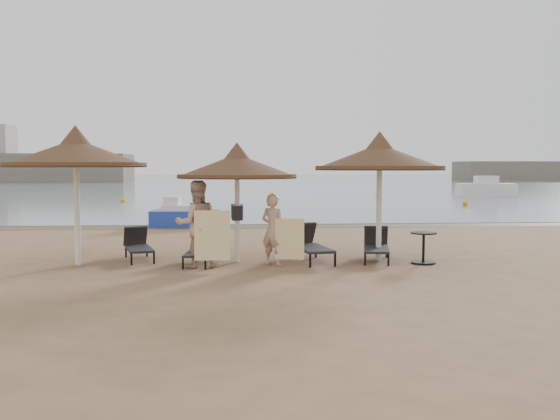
% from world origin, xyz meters
% --- Properties ---
extents(ground, '(160.00, 160.00, 0.00)m').
position_xyz_m(ground, '(0.00, 0.00, 0.00)').
color(ground, '#916B46').
rests_on(ground, ground).
extents(sea, '(200.00, 140.00, 0.03)m').
position_xyz_m(sea, '(0.00, 80.00, 0.01)').
color(sea, slate).
rests_on(sea, ground).
extents(wet_sand_strip, '(200.00, 1.60, 0.01)m').
position_xyz_m(wet_sand_strip, '(0.00, 9.40, 0.00)').
color(wet_sand_strip, brown).
rests_on(wet_sand_strip, ground).
extents(far_shore, '(150.00, 54.80, 12.00)m').
position_xyz_m(far_shore, '(-25.10, 77.82, 2.91)').
color(far_shore, '#77705D').
rests_on(far_shore, ground).
extents(palapa_left, '(3.17, 3.17, 3.15)m').
position_xyz_m(palapa_left, '(-3.82, 0.74, 2.50)').
color(palapa_left, white).
rests_on(palapa_left, ground).
extents(palapa_center, '(2.81, 2.81, 2.78)m').
position_xyz_m(palapa_center, '(-0.21, 0.87, 2.21)').
color(palapa_center, white).
rests_on(palapa_center, ground).
extents(palapa_right, '(3.07, 3.07, 3.05)m').
position_xyz_m(palapa_right, '(3.13, 0.84, 2.43)').
color(palapa_right, white).
rests_on(palapa_right, ground).
extents(lounger_far_left, '(0.96, 1.76, 0.75)m').
position_xyz_m(lounger_far_left, '(-2.59, 1.49, 0.34)').
color(lounger_far_left, black).
rests_on(lounger_far_left, ground).
extents(lounger_near_left, '(0.72, 1.67, 0.73)m').
position_xyz_m(lounger_near_left, '(-1.05, 0.71, 0.33)').
color(lounger_near_left, black).
rests_on(lounger_near_left, ground).
extents(lounger_near_right, '(0.94, 1.99, 0.86)m').
position_xyz_m(lounger_near_right, '(1.49, 0.96, 0.39)').
color(lounger_near_right, black).
rests_on(lounger_near_right, ground).
extents(lounger_far_right, '(0.92, 1.80, 0.77)m').
position_xyz_m(lounger_far_right, '(3.09, 0.94, 0.35)').
color(lounger_far_right, black).
rests_on(lounger_far_right, ground).
extents(side_table, '(0.59, 0.59, 0.72)m').
position_xyz_m(side_table, '(4.03, 0.26, 0.34)').
color(side_table, black).
rests_on(side_table, ground).
extents(person_left, '(1.14, 0.87, 2.22)m').
position_xyz_m(person_left, '(-1.11, 0.10, 1.11)').
color(person_left, tan).
rests_on(person_left, ground).
extents(person_right, '(1.02, 0.97, 1.87)m').
position_xyz_m(person_right, '(0.58, 0.26, 0.94)').
color(person_right, tan).
rests_on(person_right, ground).
extents(towel_left, '(0.77, 0.07, 1.08)m').
position_xyz_m(towel_left, '(-0.76, -0.25, 0.74)').
color(towel_left, yellow).
rests_on(towel_left, ground).
extents(towel_right, '(0.63, 0.17, 0.90)m').
position_xyz_m(towel_right, '(0.93, 0.01, 0.62)').
color(towel_right, yellow).
rests_on(towel_right, ground).
extents(bag_patterned, '(0.30, 0.18, 0.36)m').
position_xyz_m(bag_patterned, '(-0.21, 1.05, 1.17)').
color(bag_patterned, silver).
rests_on(bag_patterned, ground).
extents(bag_dark, '(0.25, 0.13, 0.34)m').
position_xyz_m(bag_dark, '(-0.21, 0.71, 1.15)').
color(bag_dark, black).
rests_on(bag_dark, ground).
extents(pedal_boat, '(2.51, 1.62, 1.12)m').
position_xyz_m(pedal_boat, '(-2.10, 9.66, 0.41)').
color(pedal_boat, '#1F3CB0').
rests_on(pedal_boat, ground).
extents(buoy_left, '(0.31, 0.31, 0.31)m').
position_xyz_m(buoy_left, '(-7.07, 25.70, 0.15)').
color(buoy_left, gold).
rests_on(buoy_left, ground).
extents(buoy_mid, '(0.38, 0.38, 0.38)m').
position_xyz_m(buoy_mid, '(2.57, 30.66, 0.19)').
color(buoy_mid, gold).
rests_on(buoy_mid, ground).
extents(buoy_right, '(0.32, 0.32, 0.32)m').
position_xyz_m(buoy_right, '(12.86, 20.68, 0.16)').
color(buoy_right, gold).
rests_on(buoy_right, ground).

